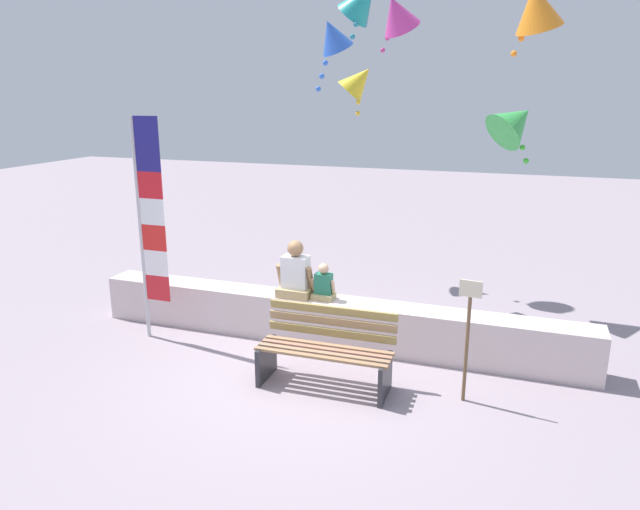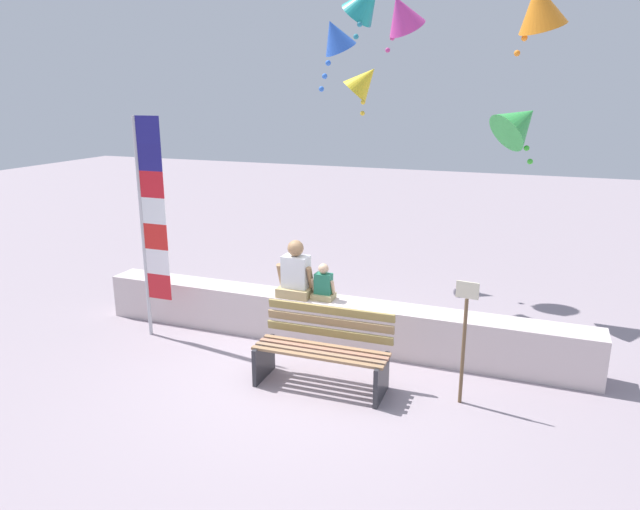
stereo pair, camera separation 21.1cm
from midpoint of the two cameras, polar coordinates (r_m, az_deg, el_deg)
The scene contains 13 objects.
ground_plane at distance 7.22m, azimuth -1.00°, elevation -11.55°, with size 40.00×40.00×0.00m, color gray.
seawall_ledge at distance 7.95m, azimuth 1.72°, elevation -6.45°, with size 6.79×0.47×0.62m, color beige.
park_bench at distance 6.82m, azimuth 1.19°, elevation -9.37°, with size 1.56×0.63×0.88m.
person_adult at distance 7.88m, azimuth -1.60°, elevation -1.90°, with size 0.51×0.37×0.78m.
person_child at distance 7.78m, azimuth 1.12°, elevation -2.98°, with size 0.32×0.24×0.49m.
flag_banner at distance 8.07m, azimuth -15.53°, elevation 3.52°, with size 0.41×0.05×3.01m.
kite_orange at distance 8.37m, azimuth 21.37°, elevation 21.65°, with size 0.93×0.95×0.94m.
kite_green at distance 9.16m, azimuth 19.54°, elevation 12.12°, with size 1.05×1.03×1.00m.
kite_yellow at distance 10.49m, azimuth 4.93°, elevation 16.58°, with size 0.83×0.68×0.94m.
kite_teal at distance 9.61m, azimuth 5.28°, elevation 23.50°, with size 0.89×0.72×0.97m.
kite_magenta at distance 10.08m, azimuth 8.61°, elevation 22.28°, with size 0.94×0.99×0.96m.
kite_blue at distance 8.74m, azimuth 2.22°, elevation 20.54°, with size 0.75×0.76×1.05m.
sign_post at distance 6.48m, azimuth 14.81°, elevation -7.38°, with size 0.24×0.05×1.39m.
Camera 2 is at (2.52, -5.92, 3.28)m, focal length 32.83 mm.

